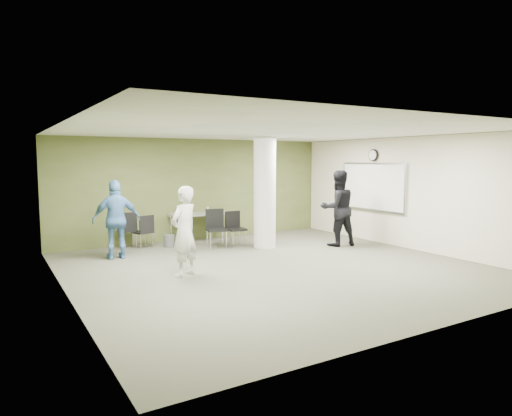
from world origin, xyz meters
TOP-DOWN VIEW (x-y plane):
  - floor at (0.00, 0.00)m, footprint 8.00×8.00m
  - ceiling at (0.00, 0.00)m, footprint 8.00×8.00m
  - wall_back at (0.00, 4.00)m, footprint 8.00×2.80m
  - wall_left at (-4.00, 0.00)m, footprint 0.02×8.00m
  - wall_right_cream at (4.00, 0.00)m, footprint 0.02×8.00m
  - column at (1.00, 2.00)m, footprint 0.56×0.56m
  - whiteboard at (3.92, 1.20)m, footprint 0.05×2.30m
  - wall_clock at (3.92, 1.20)m, footprint 0.06×0.32m
  - folding_table at (-0.10, 3.50)m, footprint 1.68×0.74m
  - wastebasket at (-1.09, 3.28)m, footprint 0.27×0.27m
  - chair_back_left at (-2.06, 3.57)m, footprint 0.54×0.54m
  - chair_back_right at (-1.70, 3.36)m, footprint 0.52×0.52m
  - chair_table_left at (-0.10, 2.57)m, footprint 0.59×0.59m
  - chair_table_right at (0.46, 2.60)m, footprint 0.45×0.45m
  - woman_white at (-1.85, 0.31)m, footprint 0.75×0.66m
  - man_black at (2.74, 1.23)m, footprint 1.09×0.92m
  - man_blue at (-2.58, 2.53)m, footprint 1.08×0.53m

SIDE VIEW (x-z plane):
  - floor at x=0.00m, z-range 0.00..0.00m
  - wastebasket at x=-1.09m, z-range 0.00..0.31m
  - chair_back_right at x=-1.70m, z-range 0.07..0.92m
  - chair_table_right at x=0.46m, z-range 0.07..0.97m
  - chair_back_left at x=-2.06m, z-range 0.08..1.01m
  - chair_table_left at x=-0.10m, z-range 0.08..1.06m
  - folding_table at x=-0.10m, z-range 0.22..1.27m
  - woman_white at x=-1.85m, z-range 0.00..1.73m
  - man_blue at x=-2.58m, z-range 0.00..1.78m
  - man_black at x=2.74m, z-range 0.00..1.96m
  - wall_back at x=0.00m, z-range 1.39..1.41m
  - wall_left at x=-4.00m, z-range 0.00..2.80m
  - wall_right_cream at x=4.00m, z-range 0.00..2.80m
  - column at x=1.00m, z-range 0.00..2.80m
  - whiteboard at x=3.92m, z-range 0.85..2.15m
  - wall_clock at x=3.92m, z-range 2.19..2.51m
  - ceiling at x=0.00m, z-range 2.80..2.80m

